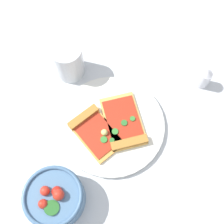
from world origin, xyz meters
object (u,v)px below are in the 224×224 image
at_px(pepper_shaker, 205,78).
at_px(salad_bowl, 55,198).
at_px(plate, 111,125).
at_px(pizza_slice_near, 124,125).
at_px(soda_glass, 68,61).
at_px(pizza_slice_far, 94,130).

bearing_deg(pepper_shaker, salad_bowl, -86.53).
bearing_deg(salad_bowl, pepper_shaker, 93.47).
relative_size(plate, pizza_slice_near, 1.62).
bearing_deg(pizza_slice_near, soda_glass, -175.34).
distance_m(plate, pepper_shaker, 0.28).
xyz_separation_m(pizza_slice_near, soda_glass, (-0.22, -0.02, 0.03)).
bearing_deg(pizza_slice_near, pizza_slice_far, -114.67).
bearing_deg(plate, salad_bowl, -70.04).
height_order(plate, soda_glass, soda_glass).
height_order(pizza_slice_near, pizza_slice_far, pizza_slice_far).
relative_size(plate, salad_bowl, 2.06).
bearing_deg(plate, pizza_slice_far, -100.69).
distance_m(pizza_slice_near, pizza_slice_far, 0.08).
bearing_deg(pizza_slice_near, salad_bowl, -77.13).
height_order(pizza_slice_far, pepper_shaker, pepper_shaker).
relative_size(salad_bowl, soda_glass, 1.30).
bearing_deg(soda_glass, salad_bowl, -37.86).
distance_m(pizza_slice_near, salad_bowl, 0.24).
distance_m(salad_bowl, soda_glass, 0.35).
relative_size(soda_glass, pepper_shaker, 1.54).
bearing_deg(pizza_slice_far, pepper_shaker, 80.13).
bearing_deg(soda_glass, plate, -1.40).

